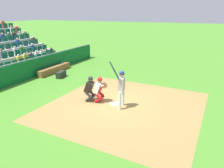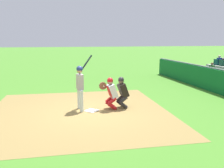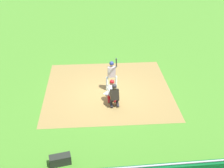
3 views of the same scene
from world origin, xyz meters
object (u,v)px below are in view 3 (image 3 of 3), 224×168
at_px(home_plate_marker, 109,94).
at_px(home_plate_umpire, 115,95).
at_px(batter_at_plate, 112,73).
at_px(catcher_crouching, 112,90).
at_px(equipment_duffel_bag, 60,160).

relative_size(home_plate_marker, home_plate_umpire, 0.34).
height_order(batter_at_plate, home_plate_umpire, batter_at_plate).
bearing_deg(batter_at_plate, catcher_crouching, -95.05).
height_order(batter_at_plate, catcher_crouching, batter_at_plate).
bearing_deg(catcher_crouching, equipment_duffel_bag, -120.13).
bearing_deg(home_plate_umpire, batter_at_plate, 88.63).
relative_size(home_plate_marker, batter_at_plate, 0.20).
distance_m(home_plate_marker, home_plate_umpire, 1.47).
distance_m(home_plate_marker, batter_at_plate, 1.18).
xyz_separation_m(home_plate_marker, home_plate_umpire, (0.17, -1.28, 0.69)).
xyz_separation_m(home_plate_marker, catcher_crouching, (0.11, -0.79, 0.71)).
xyz_separation_m(home_plate_umpire, equipment_duffel_bag, (-2.58, -3.84, -0.50)).
xyz_separation_m(catcher_crouching, home_plate_umpire, (0.07, -0.49, -0.02)).
bearing_deg(catcher_crouching, home_plate_marker, 97.64).
relative_size(home_plate_umpire, equipment_duffel_bag, 1.56).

